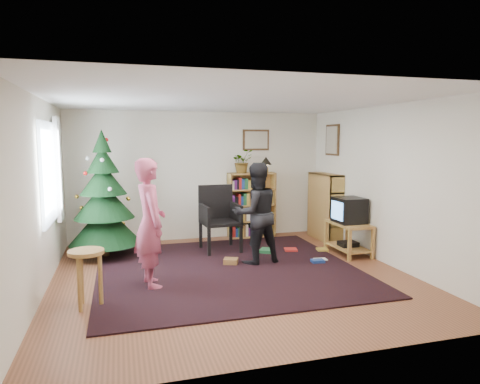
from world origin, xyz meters
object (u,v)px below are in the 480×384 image
object	(u,v)px
picture_right	(332,140)
person_standing	(150,223)
potted_plant	(242,161)
tv_stand	(348,235)
table_lamp	(266,162)
christmas_tree	(104,205)
armchair	(219,215)
bookshelf_right	(325,206)
stool	(86,263)
bookshelf_back	(252,204)
crt_tv	(349,210)
person_by_chair	(256,213)
picture_back	(256,140)

from	to	relation	value
picture_right	person_standing	xyz separation A→B (m)	(-3.63, -1.86, -1.09)
person_standing	potted_plant	distance (m)	3.22
picture_right	person_standing	world-z (taller)	picture_right
tv_stand	person_standing	bearing A→B (deg)	-167.84
potted_plant	table_lamp	world-z (taller)	potted_plant
christmas_tree	armchair	world-z (taller)	christmas_tree
bookshelf_right	stool	distance (m)	4.89
bookshelf_back	bookshelf_right	bearing A→B (deg)	-24.73
bookshelf_back	table_lamp	bearing A→B (deg)	0.00
picture_right	stool	world-z (taller)	picture_right
person_standing	bookshelf_right	bearing A→B (deg)	-71.98
tv_stand	potted_plant	world-z (taller)	potted_plant
crt_tv	christmas_tree	bearing A→B (deg)	166.60
bookshelf_back	person_by_chair	size ratio (longest dim) A/B	0.81
picture_back	person_by_chair	xyz separation A→B (m)	(-0.63, -1.95, -1.15)
armchair	person_by_chair	world-z (taller)	person_by_chair
person_by_chair	potted_plant	bearing A→B (deg)	-107.83
bookshelf_back	armchair	size ratio (longest dim) A/B	1.13
person_standing	bookshelf_back	bearing A→B (deg)	-51.39
stool	potted_plant	world-z (taller)	potted_plant
bookshelf_right	table_lamp	xyz separation A→B (m)	(-1.02, 0.61, 0.85)
bookshelf_right	person_by_chair	size ratio (longest dim) A/B	0.81
picture_right	christmas_tree	bearing A→B (deg)	-177.55
bookshelf_back	person_standing	distance (m)	3.29
person_by_chair	potted_plant	world-z (taller)	potted_plant
picture_right	stool	distance (m)	5.22
armchair	table_lamp	xyz separation A→B (m)	(1.17, 0.82, 0.89)
person_by_chair	table_lamp	world-z (taller)	table_lamp
picture_right	crt_tv	xyz separation A→B (m)	(-0.26, -1.14, -1.19)
christmas_tree	person_standing	xyz separation A→B (m)	(0.63, -1.68, -0.02)
picture_right	armchair	distance (m)	2.69
stool	table_lamp	bearing A→B (deg)	42.61
picture_right	potted_plant	world-z (taller)	picture_right
crt_tv	bookshelf_back	bearing A→B (deg)	124.76
table_lamp	christmas_tree	bearing A→B (deg)	-166.03
tv_stand	person_by_chair	xyz separation A→B (m)	(-1.70, -0.09, 0.48)
bookshelf_back	crt_tv	world-z (taller)	bookshelf_back
bookshelf_back	person_standing	size ratio (longest dim) A/B	0.75
christmas_tree	potted_plant	xyz separation A→B (m)	(2.61, 0.77, 0.65)
stool	table_lamp	xyz separation A→B (m)	(3.25, 2.99, 0.98)
person_standing	armchair	bearing A→B (deg)	-48.42
tv_stand	stool	bearing A→B (deg)	-163.06
picture_back	crt_tv	xyz separation A→B (m)	(1.07, -1.86, -1.19)
potted_plant	armchair	bearing A→B (deg)	-129.36
crt_tv	picture_right	bearing A→B (deg)	77.22
picture_back	christmas_tree	world-z (taller)	picture_back
bookshelf_right	armchair	xyz separation A→B (m)	(-2.19, -0.21, -0.04)
christmas_tree	bookshelf_right	xyz separation A→B (m)	(4.13, 0.16, -0.22)
picture_back	bookshelf_back	size ratio (longest dim) A/B	0.42
picture_right	stool	xyz separation A→B (m)	(-4.41, -2.40, -1.42)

